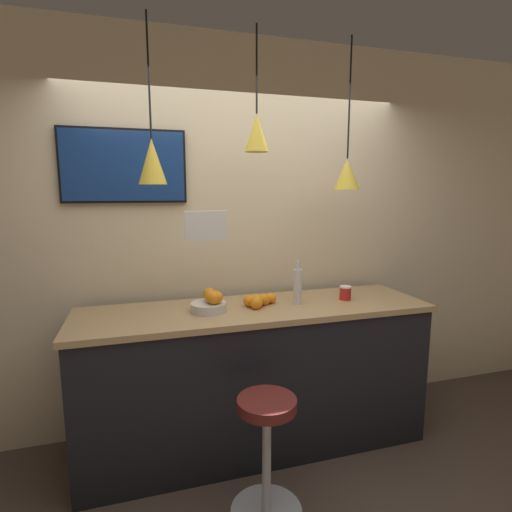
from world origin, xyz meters
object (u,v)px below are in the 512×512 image
at_px(fruit_bowl, 210,303).
at_px(spread_jar, 345,293).
at_px(mounted_tv, 124,166).
at_px(juice_bottle, 298,286).
at_px(bar_stool, 267,442).

distance_m(fruit_bowl, spread_jar, 0.99).
bearing_deg(mounted_tv, fruit_bowl, -38.91).
distance_m(fruit_bowl, mounted_tv, 1.10).
xyz_separation_m(fruit_bowl, mounted_tv, (-0.50, 0.40, 0.89)).
relative_size(juice_bottle, mounted_tv, 0.37).
height_order(fruit_bowl, mounted_tv, mounted_tv).
bearing_deg(fruit_bowl, juice_bottle, 0.46).
xyz_separation_m(fruit_bowl, spread_jar, (0.99, 0.00, -0.01)).
relative_size(bar_stool, mounted_tv, 0.84).
height_order(bar_stool, fruit_bowl, fruit_bowl).
bearing_deg(mounted_tv, juice_bottle, -19.72).
height_order(bar_stool, spread_jar, spread_jar).
relative_size(spread_jar, mounted_tv, 0.12).
bearing_deg(bar_stool, fruit_bowl, 107.69).
relative_size(bar_stool, spread_jar, 6.93).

